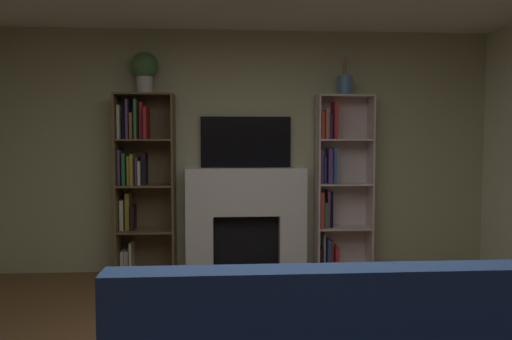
% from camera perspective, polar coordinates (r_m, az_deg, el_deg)
% --- Properties ---
extents(wall_back_accent, '(5.49, 0.06, 2.61)m').
position_cam_1_polar(wall_back_accent, '(5.42, -1.21, 2.15)').
color(wall_back_accent, '#ABAB83').
rests_on(wall_back_accent, ground_plane).
extents(fireplace, '(1.39, 0.52, 1.13)m').
position_cam_1_polar(fireplace, '(5.34, -1.13, -5.48)').
color(fireplace, silver).
rests_on(fireplace, ground_plane).
extents(tv, '(0.97, 0.06, 0.55)m').
position_cam_1_polar(tv, '(5.36, -1.18, 3.23)').
color(tv, black).
rests_on(tv, fireplace).
extents(bookshelf_left, '(0.60, 0.33, 1.91)m').
position_cam_1_polar(bookshelf_left, '(5.35, -13.18, -1.02)').
color(bookshelf_left, brown).
rests_on(bookshelf_left, ground_plane).
extents(bookshelf_right, '(0.60, 0.28, 1.91)m').
position_cam_1_polar(bookshelf_right, '(5.45, 9.23, -1.74)').
color(bookshelf_right, beige).
rests_on(bookshelf_right, ground_plane).
extents(potted_plant, '(0.28, 0.28, 0.43)m').
position_cam_1_polar(potted_plant, '(5.35, -12.74, 11.24)').
color(potted_plant, beige).
rests_on(potted_plant, bookshelf_left).
extents(vase_with_flowers, '(0.15, 0.15, 0.41)m').
position_cam_1_polar(vase_with_flowers, '(5.43, 10.24, 9.72)').
color(vase_with_flowers, teal).
rests_on(vase_with_flowers, bookshelf_right).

